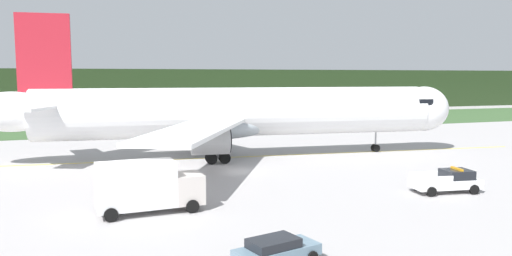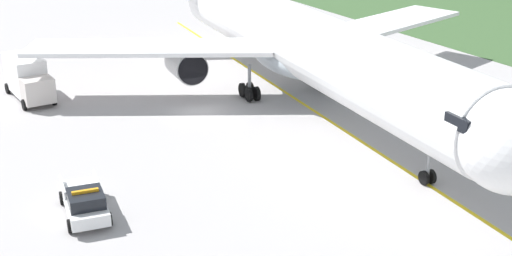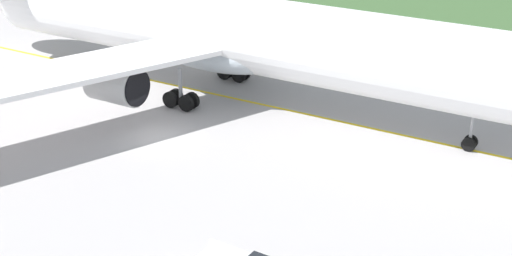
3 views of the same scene
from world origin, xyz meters
name	(u,v)px [view 2 (image 2 of 3)]	position (x,y,z in m)	size (l,w,h in m)	color
ground	(201,112)	(0.00, 0.00, 0.00)	(320.00, 320.00, 0.00)	#A5A1A1
taxiway_centerline_main	(304,104)	(2.45, 8.20, 0.00)	(70.09, 0.30, 0.01)	yellow
airliner	(303,44)	(1.96, 8.25, 4.99)	(54.10, 42.48, 15.43)	white
ops_pickup_truck	(85,201)	(13.02, -13.02, 0.90)	(5.55, 2.88, 1.94)	white
catering_truck	(28,77)	(-10.05, -11.23, 1.84)	(7.11, 3.07, 3.66)	beige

